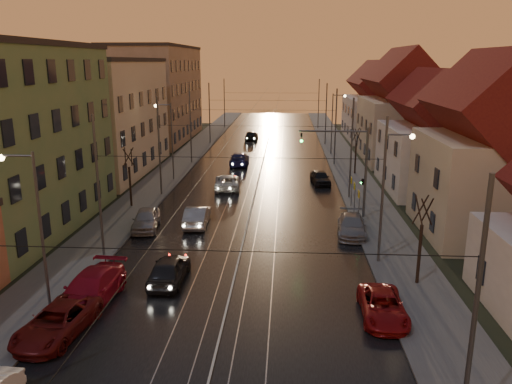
% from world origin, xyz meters
% --- Properties ---
extents(ground, '(160.00, 160.00, 0.00)m').
position_xyz_m(ground, '(0.00, 0.00, 0.00)').
color(ground, black).
rests_on(ground, ground).
extents(road, '(16.00, 120.00, 0.04)m').
position_xyz_m(road, '(0.00, 40.00, 0.02)').
color(road, black).
rests_on(road, ground).
extents(sidewalk_left, '(4.00, 120.00, 0.15)m').
position_xyz_m(sidewalk_left, '(-10.00, 40.00, 0.07)').
color(sidewalk_left, '#4C4C4C').
rests_on(sidewalk_left, ground).
extents(sidewalk_right, '(4.00, 120.00, 0.15)m').
position_xyz_m(sidewalk_right, '(10.00, 40.00, 0.07)').
color(sidewalk_right, '#4C4C4C').
rests_on(sidewalk_right, ground).
extents(tram_rail_0, '(0.06, 120.00, 0.03)m').
position_xyz_m(tram_rail_0, '(-2.20, 40.00, 0.06)').
color(tram_rail_0, gray).
rests_on(tram_rail_0, road).
extents(tram_rail_1, '(0.06, 120.00, 0.03)m').
position_xyz_m(tram_rail_1, '(-0.77, 40.00, 0.06)').
color(tram_rail_1, gray).
rests_on(tram_rail_1, road).
extents(tram_rail_2, '(0.06, 120.00, 0.03)m').
position_xyz_m(tram_rail_2, '(0.77, 40.00, 0.06)').
color(tram_rail_2, gray).
rests_on(tram_rail_2, road).
extents(tram_rail_3, '(0.06, 120.00, 0.03)m').
position_xyz_m(tram_rail_3, '(2.20, 40.00, 0.06)').
color(tram_rail_3, gray).
rests_on(tram_rail_3, road).
extents(apartment_left_2, '(10.00, 20.00, 12.00)m').
position_xyz_m(apartment_left_2, '(-17.50, 34.00, 6.00)').
color(apartment_left_2, beige).
rests_on(apartment_left_2, ground).
extents(apartment_left_3, '(10.00, 24.00, 14.00)m').
position_xyz_m(apartment_left_3, '(-17.50, 58.00, 7.00)').
color(apartment_left_3, '#8C755A').
rests_on(apartment_left_3, ground).
extents(house_right_1, '(8.67, 10.20, 10.80)m').
position_xyz_m(house_right_1, '(17.00, 15.00, 5.45)').
color(house_right_1, '#C1B594').
rests_on(house_right_1, ground).
extents(house_right_2, '(9.18, 12.24, 9.20)m').
position_xyz_m(house_right_2, '(17.00, 28.00, 4.64)').
color(house_right_2, silver).
rests_on(house_right_2, ground).
extents(house_right_3, '(9.18, 14.28, 11.50)m').
position_xyz_m(house_right_3, '(17.00, 43.00, 5.80)').
color(house_right_3, '#C1B594').
rests_on(house_right_3, ground).
extents(house_right_4, '(9.18, 16.32, 10.00)m').
position_xyz_m(house_right_4, '(17.00, 61.00, 5.05)').
color(house_right_4, silver).
rests_on(house_right_4, ground).
extents(catenary_pole_r_0, '(0.16, 0.16, 9.00)m').
position_xyz_m(catenary_pole_r_0, '(8.60, -6.00, 4.50)').
color(catenary_pole_r_0, '#595B60').
rests_on(catenary_pole_r_0, ground).
extents(catenary_pole_l_1, '(0.16, 0.16, 9.00)m').
position_xyz_m(catenary_pole_l_1, '(-8.60, 9.00, 4.50)').
color(catenary_pole_l_1, '#595B60').
rests_on(catenary_pole_l_1, ground).
extents(catenary_pole_r_1, '(0.16, 0.16, 9.00)m').
position_xyz_m(catenary_pole_r_1, '(8.60, 9.00, 4.50)').
color(catenary_pole_r_1, '#595B60').
rests_on(catenary_pole_r_1, ground).
extents(catenary_pole_l_2, '(0.16, 0.16, 9.00)m').
position_xyz_m(catenary_pole_l_2, '(-8.60, 24.00, 4.50)').
color(catenary_pole_l_2, '#595B60').
rests_on(catenary_pole_l_2, ground).
extents(catenary_pole_r_2, '(0.16, 0.16, 9.00)m').
position_xyz_m(catenary_pole_r_2, '(8.60, 24.00, 4.50)').
color(catenary_pole_r_2, '#595B60').
rests_on(catenary_pole_r_2, ground).
extents(catenary_pole_l_3, '(0.16, 0.16, 9.00)m').
position_xyz_m(catenary_pole_l_3, '(-8.60, 39.00, 4.50)').
color(catenary_pole_l_3, '#595B60').
rests_on(catenary_pole_l_3, ground).
extents(catenary_pole_r_3, '(0.16, 0.16, 9.00)m').
position_xyz_m(catenary_pole_r_3, '(8.60, 39.00, 4.50)').
color(catenary_pole_r_3, '#595B60').
rests_on(catenary_pole_r_3, ground).
extents(catenary_pole_l_4, '(0.16, 0.16, 9.00)m').
position_xyz_m(catenary_pole_l_4, '(-8.60, 54.00, 4.50)').
color(catenary_pole_l_4, '#595B60').
rests_on(catenary_pole_l_4, ground).
extents(catenary_pole_r_4, '(0.16, 0.16, 9.00)m').
position_xyz_m(catenary_pole_r_4, '(8.60, 54.00, 4.50)').
color(catenary_pole_r_4, '#595B60').
rests_on(catenary_pole_r_4, ground).
extents(catenary_pole_l_5, '(0.16, 0.16, 9.00)m').
position_xyz_m(catenary_pole_l_5, '(-8.60, 72.00, 4.50)').
color(catenary_pole_l_5, '#595B60').
rests_on(catenary_pole_l_5, ground).
extents(catenary_pole_r_5, '(0.16, 0.16, 9.00)m').
position_xyz_m(catenary_pole_r_5, '(8.60, 72.00, 4.50)').
color(catenary_pole_r_5, '#595B60').
rests_on(catenary_pole_r_5, ground).
extents(street_lamp_0, '(1.75, 0.32, 8.00)m').
position_xyz_m(street_lamp_0, '(-9.10, 2.00, 4.89)').
color(street_lamp_0, '#595B60').
rests_on(street_lamp_0, ground).
extents(street_lamp_1, '(1.75, 0.32, 8.00)m').
position_xyz_m(street_lamp_1, '(9.10, 10.00, 4.89)').
color(street_lamp_1, '#595B60').
rests_on(street_lamp_1, ground).
extents(street_lamp_2, '(1.75, 0.32, 8.00)m').
position_xyz_m(street_lamp_2, '(-9.10, 30.00, 4.89)').
color(street_lamp_2, '#595B60').
rests_on(street_lamp_2, ground).
extents(street_lamp_3, '(1.75, 0.32, 8.00)m').
position_xyz_m(street_lamp_3, '(9.10, 46.00, 4.89)').
color(street_lamp_3, '#595B60').
rests_on(street_lamp_3, ground).
extents(traffic_light_mast, '(5.30, 0.32, 7.20)m').
position_xyz_m(traffic_light_mast, '(7.99, 18.00, 4.60)').
color(traffic_light_mast, '#595B60').
rests_on(traffic_light_mast, ground).
extents(bare_tree_0, '(1.09, 1.09, 5.11)m').
position_xyz_m(bare_tree_0, '(-10.20, 20.00, 2.49)').
color(bare_tree_0, black).
rests_on(bare_tree_0, ground).
extents(bare_tree_1, '(1.09, 1.09, 5.11)m').
position_xyz_m(bare_tree_1, '(10.20, 6.00, 2.49)').
color(bare_tree_1, black).
rests_on(bare_tree_1, ground).
extents(bare_tree_2, '(1.09, 1.09, 5.11)m').
position_xyz_m(bare_tree_2, '(10.40, 34.00, 2.49)').
color(bare_tree_2, black).
rests_on(bare_tree_2, ground).
extents(driving_car_0, '(1.84, 4.48, 1.52)m').
position_xyz_m(driving_car_0, '(-3.58, 5.57, 0.76)').
color(driving_car_0, black).
rests_on(driving_car_0, ground).
extents(driving_car_1, '(1.79, 4.63, 1.50)m').
position_xyz_m(driving_car_1, '(-3.78, 15.58, 0.75)').
color(driving_car_1, '#98989D').
rests_on(driving_car_1, ground).
extents(driving_car_2, '(2.84, 5.27, 1.40)m').
position_xyz_m(driving_car_2, '(-2.82, 26.78, 0.70)').
color(driving_car_2, '#B3B3B3').
rests_on(driving_car_2, ground).
extents(driving_car_3, '(2.34, 5.43, 1.56)m').
position_xyz_m(driving_car_3, '(-2.69, 38.21, 0.78)').
color(driving_car_3, '#161843').
rests_on(driving_car_3, ground).
extents(driving_car_4, '(2.01, 4.61, 1.54)m').
position_xyz_m(driving_car_4, '(-2.60, 57.64, 0.77)').
color(driving_car_4, black).
rests_on(driving_car_4, ground).
extents(parked_left_1, '(2.86, 5.16, 1.37)m').
position_xyz_m(parked_left_1, '(-7.31, -0.36, 0.68)').
color(parked_left_1, '#611110').
rests_on(parked_left_1, ground).
extents(parked_left_2, '(2.65, 5.61, 1.58)m').
position_xyz_m(parked_left_2, '(-7.01, 2.78, 0.79)').
color(parked_left_2, maroon).
rests_on(parked_left_2, ground).
extents(parked_left_3, '(2.36, 4.64, 1.51)m').
position_xyz_m(parked_left_3, '(-7.38, 14.49, 0.76)').
color(parked_left_3, '#A4A4A9').
rests_on(parked_left_3, ground).
extents(parked_right_0, '(2.13, 4.49, 1.24)m').
position_xyz_m(parked_right_0, '(7.60, 2.15, 0.62)').
color(parked_right_0, maroon).
rests_on(parked_right_0, ground).
extents(parked_right_1, '(2.34, 4.91, 1.38)m').
position_xyz_m(parked_right_1, '(7.60, 14.14, 0.69)').
color(parked_right_1, gray).
rests_on(parked_right_1, ground).
extents(parked_right_2, '(2.17, 4.23, 1.38)m').
position_xyz_m(parked_right_2, '(6.33, 29.31, 0.69)').
color(parked_right_2, black).
rests_on(parked_right_2, ground).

